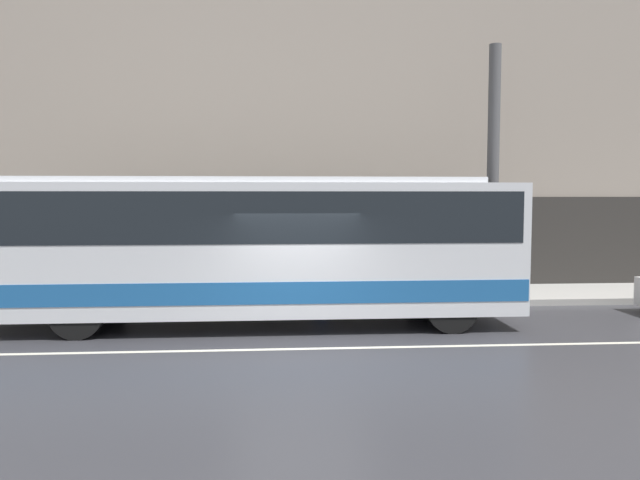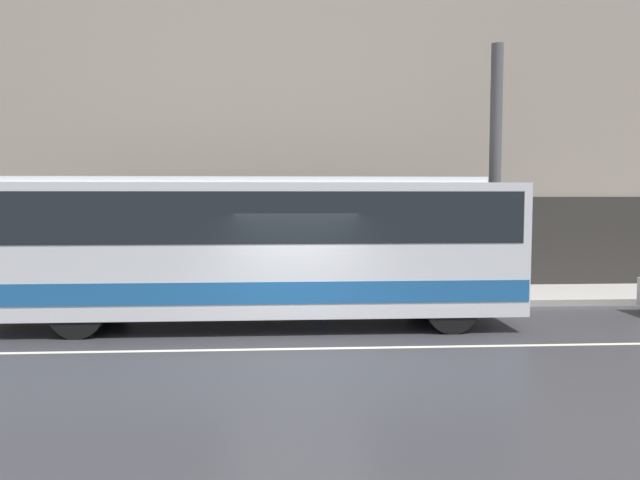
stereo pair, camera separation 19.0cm
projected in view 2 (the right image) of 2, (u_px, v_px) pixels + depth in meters
The scene contains 7 objects.
ground_plane at pixel (298, 349), 11.61m from camera, with size 60.00×60.00×0.00m, color #333338.
sidewalk at pixel (293, 297), 16.97m from camera, with size 60.00×2.78×0.17m.
building_facade at pixel (291, 85), 18.05m from camera, with size 60.00×0.35×12.51m.
lane_stripe at pixel (298, 349), 11.61m from camera, with size 54.00×0.14×0.01m.
transit_bus at pixel (250, 243), 13.64m from camera, with size 11.60×2.53×3.24m.
utility_pole_near at pixel (495, 172), 16.29m from camera, with size 0.31×0.31×6.59m.
pedestrian_waiting at pixel (322, 265), 16.86m from camera, with size 0.36×0.36×1.70m.
Camera 2 is at (-0.29, -11.43, 2.88)m, focal length 35.00 mm.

